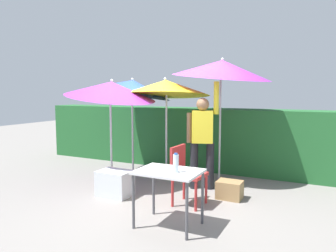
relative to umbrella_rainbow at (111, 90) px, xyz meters
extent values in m
plane|color=gray|center=(0.97, 0.05, -1.74)|extent=(24.00, 24.00, 0.00)
cube|color=#23602D|center=(0.97, 1.97, -1.07)|extent=(8.00, 0.70, 1.34)
cylinder|color=silver|center=(-0.01, -0.02, -0.94)|extent=(0.04, 0.04, 1.60)
cone|color=purple|center=(0.00, 0.00, 0.00)|extent=(1.66, 1.63, 0.57)
sphere|color=silver|center=(0.01, 0.02, 0.16)|extent=(0.05, 0.05, 0.05)
cylinder|color=silver|center=(-0.11, 0.87, -0.91)|extent=(0.04, 0.04, 1.66)
cone|color=blue|center=(-0.12, 0.89, 0.06)|extent=(1.67, 1.64, 0.65)
sphere|color=silver|center=(-0.13, 0.91, 0.22)|extent=(0.05, 0.05, 0.05)
cylinder|color=silver|center=(1.66, 1.21, -0.76)|extent=(0.04, 0.04, 1.97)
cone|color=purple|center=(1.67, 1.22, 0.39)|extent=(1.91, 1.89, 0.60)
sphere|color=silver|center=(1.67, 1.24, 0.57)|extent=(0.05, 0.05, 0.05)
cylinder|color=silver|center=(0.68, 0.86, -0.93)|extent=(0.04, 0.04, 1.64)
cone|color=yellow|center=(0.67, 0.85, 0.04)|extent=(1.72, 1.73, 0.49)
sphere|color=silver|center=(0.65, 0.85, 0.21)|extent=(0.05, 0.05, 0.05)
cylinder|color=black|center=(1.69, 0.55, -1.33)|extent=(0.14, 0.14, 0.82)
cylinder|color=black|center=(1.42, 0.46, -1.33)|extent=(0.14, 0.14, 0.82)
cube|color=yellow|center=(1.56, 0.51, -0.64)|extent=(0.41, 0.32, 0.56)
sphere|color=#8C6647|center=(1.56, 0.51, -0.25)|extent=(0.22, 0.22, 0.22)
cylinder|color=yellow|center=(1.78, 0.58, -0.14)|extent=(0.11, 0.11, 0.56)
cylinder|color=#8C6647|center=(1.34, 0.43, -0.66)|extent=(0.11, 0.11, 0.52)
cylinder|color=#B72D2D|center=(1.86, -0.56, -1.52)|extent=(0.04, 0.04, 0.44)
cylinder|color=#B72D2D|center=(1.88, -0.18, -1.52)|extent=(0.04, 0.04, 0.44)
cylinder|color=#B72D2D|center=(1.48, -0.54, -1.52)|extent=(0.04, 0.04, 0.44)
cylinder|color=#B72D2D|center=(1.50, -0.16, -1.52)|extent=(0.04, 0.04, 0.44)
cube|color=#B72D2D|center=(1.68, -0.36, -1.28)|extent=(0.46, 0.46, 0.05)
cube|color=#B72D2D|center=(1.48, -0.35, -1.05)|extent=(0.06, 0.44, 0.40)
cube|color=silver|center=(0.41, -0.51, -1.53)|extent=(0.54, 0.39, 0.42)
cube|color=#9E7A4C|center=(2.14, 0.19, -1.60)|extent=(0.39, 0.31, 0.29)
cylinder|color=#4C4C51|center=(2.09, -0.92, -1.40)|extent=(0.04, 0.04, 0.69)
cylinder|color=#4C4C51|center=(1.37, -0.92, -1.40)|extent=(0.04, 0.04, 0.69)
cylinder|color=#4C4C51|center=(2.09, -1.44, -1.40)|extent=(0.04, 0.04, 0.69)
cylinder|color=#4C4C51|center=(1.37, -1.44, -1.40)|extent=(0.04, 0.04, 0.69)
cube|color=silver|center=(1.73, -1.18, -1.04)|extent=(0.80, 0.60, 0.03)
cylinder|color=silver|center=(1.85, -1.22, -0.91)|extent=(0.07, 0.07, 0.22)
cylinder|color=#2D60B7|center=(1.85, -1.22, -0.79)|extent=(0.04, 0.04, 0.02)
camera|label=1|loc=(3.45, -4.69, -0.04)|focal=34.04mm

